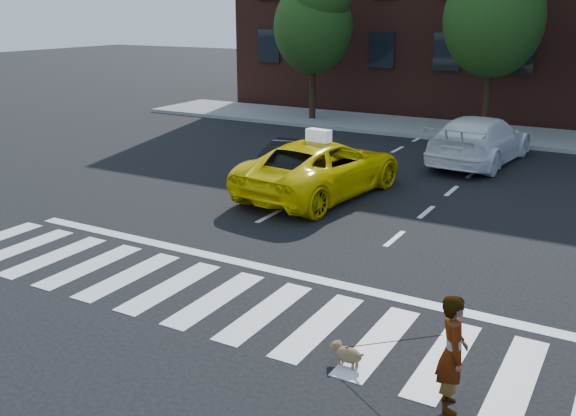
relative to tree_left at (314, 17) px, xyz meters
The scene contains 12 objects.
ground 18.90m from the tree_left, 67.71° to the right, with size 120.00×120.00×0.00m, color black.
crosswalk 18.90m from the tree_left, 67.71° to the right, with size 13.00×2.40×0.01m, color silver.
stop_line 17.47m from the tree_left, 65.65° to the right, with size 12.00×0.30×0.01m, color silver.
sidewalk_far 8.24m from the tree_left, ahead, with size 30.00×4.00×0.15m, color slate.
tree_left is the anchor object (origin of this frame).
tree_mid 7.51m from the tree_left, ahead, with size 3.69×3.69×7.10m.
taxi 12.27m from the tree_left, 61.38° to the right, with size 2.46×5.34×1.49m, color yellow.
black_sedan 11.77m from the tree_left, 63.58° to the right, with size 1.50×4.30×1.42m, color black.
white_suv 10.17m from the tree_left, 28.10° to the right, with size 2.14×5.26×1.53m, color white.
woman 21.67m from the tree_left, 57.92° to the right, with size 0.56×0.37×1.53m, color #999999.
dog 20.79m from the tree_left, 61.20° to the right, with size 0.56×0.29×0.32m.
taxi_sign 12.20m from the tree_left, 61.84° to the right, with size 0.65×0.28×0.32m, color white.
Camera 1 is at (6.06, -8.14, 4.79)m, focal length 40.00 mm.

